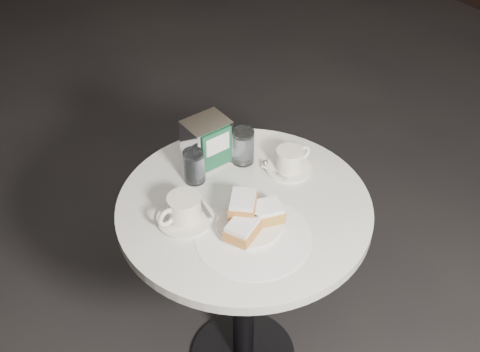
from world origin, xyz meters
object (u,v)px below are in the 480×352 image
at_px(coffee_cup_right, 290,161).
at_px(water_glass_left, 194,167).
at_px(coffee_cup_left, 184,211).
at_px(cafe_table, 244,253).
at_px(napkin_dispenser, 207,142).
at_px(water_glass_right, 243,147).
at_px(beignet_plate, 250,218).

relative_size(coffee_cup_right, water_glass_left, 1.46).
bearing_deg(coffee_cup_left, cafe_table, -20.21).
bearing_deg(napkin_dispenser, water_glass_right, -33.47).
distance_m(cafe_table, beignet_plate, 0.25).
distance_m(coffee_cup_left, napkin_dispenser, 0.25).
bearing_deg(water_glass_right, coffee_cup_left, -156.76).
distance_m(cafe_table, water_glass_left, 0.30).
bearing_deg(water_glass_left, coffee_cup_right, -25.19).
height_order(coffee_cup_right, water_glass_left, water_glass_left).
height_order(cafe_table, water_glass_left, water_glass_left).
relative_size(beignet_plate, water_glass_right, 1.83).
distance_m(beignet_plate, napkin_dispenser, 0.30).
distance_m(beignet_plate, coffee_cup_left, 0.17).
xyz_separation_m(beignet_plate, coffee_cup_left, (-0.13, 0.12, 0.00)).
relative_size(beignet_plate, coffee_cup_right, 1.35).
bearing_deg(water_glass_right, cafe_table, -124.03).
height_order(beignet_plate, water_glass_left, water_glass_left).
height_order(coffee_cup_left, water_glass_left, water_glass_left).
xyz_separation_m(cafe_table, water_glass_left, (-0.06, 0.16, 0.25)).
bearing_deg(beignet_plate, coffee_cup_right, 28.54).
distance_m(cafe_table, napkin_dispenser, 0.34).
bearing_deg(napkin_dispenser, cafe_table, -96.54).
bearing_deg(cafe_table, coffee_cup_right, 13.22).
distance_m(coffee_cup_right, water_glass_left, 0.28).
height_order(beignet_plate, napkin_dispenser, napkin_dispenser).
xyz_separation_m(cafe_table, napkin_dispenser, (0.02, 0.21, 0.27)).
height_order(coffee_cup_left, napkin_dispenser, napkin_dispenser).
bearing_deg(beignet_plate, water_glass_right, 58.56).
distance_m(coffee_cup_right, napkin_dispenser, 0.24).
xyz_separation_m(water_glass_left, napkin_dispenser, (0.07, 0.05, 0.02)).
xyz_separation_m(cafe_table, coffee_cup_right, (0.19, 0.05, 0.23)).
bearing_deg(coffee_cup_left, coffee_cup_right, -5.95).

